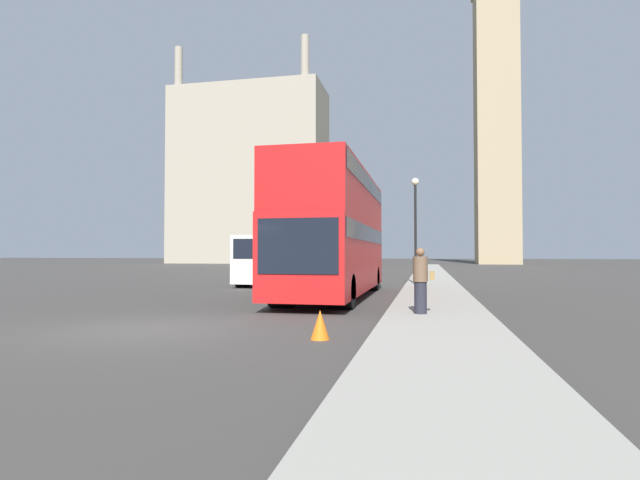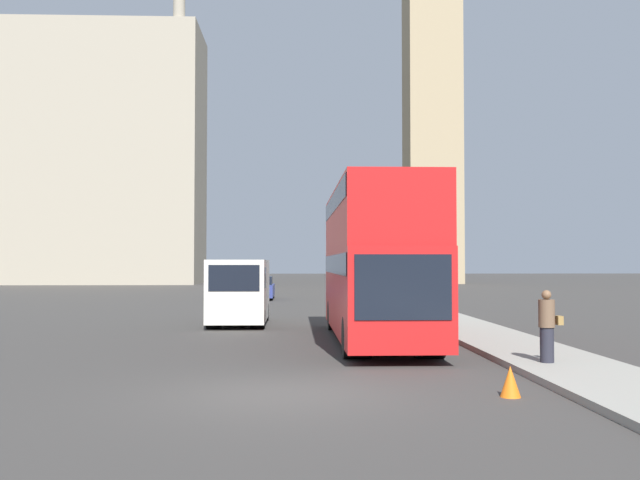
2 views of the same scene
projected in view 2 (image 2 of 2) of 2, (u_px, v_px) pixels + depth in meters
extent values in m
plane|color=#383533|center=(280.00, 394.00, 12.81)|extent=(300.00, 300.00, 0.00)
cube|color=gray|center=(623.00, 387.00, 13.04)|extent=(2.56, 120.00, 0.15)
cube|color=tan|center=(432.00, 104.00, 84.57)|extent=(6.18, 6.18, 42.51)
cube|color=#9E937F|center=(91.00, 157.00, 82.40)|extent=(25.41, 10.89, 29.38)
cube|color=red|center=(375.00, 291.00, 21.38)|extent=(2.49, 10.84, 2.46)
cube|color=red|center=(375.00, 220.00, 21.45)|extent=(2.49, 10.62, 1.79)
cube|color=black|center=(375.00, 264.00, 21.40)|extent=(2.53, 10.40, 0.55)
cube|color=black|center=(375.00, 203.00, 21.46)|extent=(2.53, 10.19, 0.55)
cube|color=black|center=(403.00, 287.00, 15.96)|extent=(2.20, 0.03, 1.48)
cylinder|color=black|center=(357.00, 338.00, 17.52)|extent=(0.70, 1.03, 1.03)
cylinder|color=black|center=(429.00, 337.00, 17.59)|extent=(0.70, 1.03, 1.03)
cylinder|color=black|center=(338.00, 315.00, 25.10)|extent=(0.70, 1.03, 1.03)
cylinder|color=black|center=(389.00, 315.00, 25.16)|extent=(0.70, 1.03, 1.03)
cube|color=silver|center=(240.00, 290.00, 27.45)|extent=(2.09, 5.37, 2.28)
cube|color=black|center=(234.00, 278.00, 24.78)|extent=(1.78, 0.02, 0.91)
cube|color=black|center=(236.00, 277.00, 25.73)|extent=(2.12, 0.97, 0.73)
cylinder|color=black|center=(214.00, 319.00, 25.57)|extent=(0.52, 0.69, 0.69)
cylinder|color=black|center=(258.00, 319.00, 25.63)|extent=(0.52, 0.69, 0.69)
cylinder|color=black|center=(224.00, 312.00, 29.22)|extent=(0.52, 0.69, 0.69)
cylinder|color=black|center=(262.00, 312.00, 29.27)|extent=(0.52, 0.69, 0.69)
cylinder|color=#23232D|center=(547.00, 345.00, 15.78)|extent=(0.30, 0.30, 0.78)
cylinder|color=brown|center=(547.00, 313.00, 15.81)|extent=(0.36, 0.36, 0.62)
sphere|color=brown|center=(546.00, 295.00, 15.82)|extent=(0.21, 0.21, 0.21)
cube|color=olive|center=(559.00, 320.00, 15.81)|extent=(0.12, 0.24, 0.20)
cylinder|color=black|center=(429.00, 259.00, 27.74)|extent=(0.12, 0.12, 4.74)
sphere|color=beige|center=(428.00, 194.00, 27.83)|extent=(0.36, 0.36, 0.36)
cube|color=navy|center=(259.00, 291.00, 46.51)|extent=(1.88, 4.69, 0.79)
cube|color=black|center=(259.00, 280.00, 46.65)|extent=(1.69, 2.25, 0.53)
cylinder|color=black|center=(247.00, 295.00, 44.98)|extent=(0.41, 0.69, 0.69)
cylinder|color=black|center=(270.00, 295.00, 45.03)|extent=(0.41, 0.69, 0.69)
cylinder|color=black|center=(250.00, 293.00, 47.98)|extent=(0.41, 0.69, 0.69)
cylinder|color=black|center=(271.00, 293.00, 48.03)|extent=(0.41, 0.69, 0.69)
cone|color=orange|center=(510.00, 381.00, 12.49)|extent=(0.36, 0.36, 0.55)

